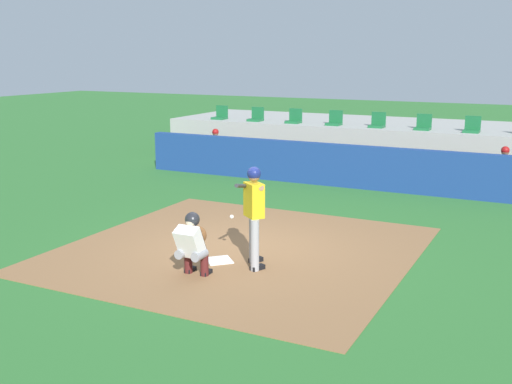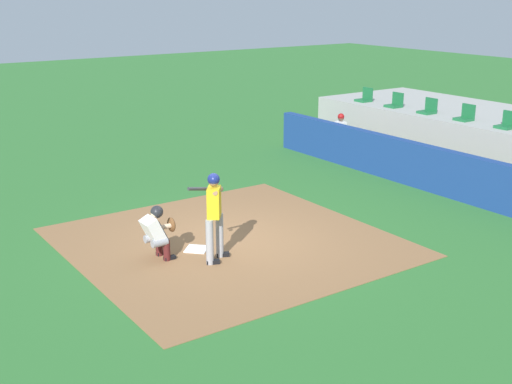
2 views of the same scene
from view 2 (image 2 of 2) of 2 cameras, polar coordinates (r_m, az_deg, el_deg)
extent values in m
plane|color=#2D6B2D|center=(14.30, -2.31, -4.30)|extent=(80.00, 80.00, 0.00)
cube|color=olive|center=(14.30, -2.31, -4.28)|extent=(6.40, 6.40, 0.01)
cube|color=white|center=(13.91, -5.10, -4.88)|extent=(0.62, 0.62, 0.02)
cylinder|color=#99999E|center=(13.37, -3.13, -3.75)|extent=(0.15, 0.15, 0.92)
cylinder|color=#99999E|center=(13.03, -3.98, -4.33)|extent=(0.15, 0.15, 0.92)
cube|color=gold|center=(12.95, -3.61, -0.89)|extent=(0.45, 0.42, 0.60)
sphere|color=#996B4C|center=(12.82, -3.64, 0.94)|extent=(0.21, 0.21, 0.21)
sphere|color=navy|center=(12.81, -3.65, 1.09)|extent=(0.24, 0.24, 0.24)
cylinder|color=#996B4C|center=(13.14, -3.37, 0.34)|extent=(0.14, 0.26, 0.17)
cylinder|color=#996B4C|center=(12.95, -3.26, 0.10)|extent=(0.48, 0.46, 0.18)
cylinder|color=#333338|center=(12.93, -4.38, 0.27)|extent=(0.22, 0.84, 0.24)
cube|color=black|center=(13.53, -2.84, -5.38)|extent=(0.22, 0.29, 0.09)
cube|color=black|center=(13.19, -3.68, -5.99)|extent=(0.22, 0.29, 0.09)
cylinder|color=gray|center=(13.51, -8.87, -3.89)|extent=(0.16, 0.32, 0.16)
cylinder|color=#4C1919|center=(13.65, -8.27, -4.59)|extent=(0.14, 0.14, 0.42)
cube|color=black|center=(13.73, -8.01, -5.20)|extent=(0.11, 0.24, 0.08)
cylinder|color=gray|center=(13.24, -8.24, -4.30)|extent=(0.16, 0.32, 0.16)
cylinder|color=#4C1919|center=(13.38, -7.63, -5.01)|extent=(0.14, 0.14, 0.42)
cube|color=black|center=(13.47, -7.38, -5.62)|extent=(0.11, 0.24, 0.08)
cube|color=white|center=(13.28, -8.79, -3.24)|extent=(0.41, 0.44, 0.57)
cube|color=#2D2D33|center=(13.33, -8.33, -3.14)|extent=(0.38, 0.26, 0.45)
sphere|color=beige|center=(13.20, -8.55, -1.79)|extent=(0.21, 0.21, 0.21)
sphere|color=#232328|center=(13.20, -8.47, -1.69)|extent=(0.25, 0.25, 0.25)
cylinder|color=beige|center=(13.41, -8.01, -3.01)|extent=(0.11, 0.45, 0.10)
ellipsoid|color=brown|center=(13.54, -7.25, -2.78)|extent=(0.28, 0.12, 0.30)
sphere|color=white|center=(13.80, -3.64, -1.78)|extent=(0.07, 0.07, 0.07)
cube|color=navy|center=(18.26, 15.14, 1.81)|extent=(13.00, 0.30, 1.20)
cube|color=olive|center=(19.11, 17.01, 1.15)|extent=(11.80, 0.44, 0.45)
cylinder|color=#939399|center=(22.21, 6.56, 4.63)|extent=(0.15, 0.40, 0.15)
cylinder|color=#939399|center=(22.14, 6.15, 3.90)|extent=(0.13, 0.13, 0.45)
cube|color=maroon|center=(22.15, 6.03, 3.42)|extent=(0.11, 0.24, 0.08)
cylinder|color=#939399|center=(22.02, 7.01, 4.50)|extent=(0.15, 0.40, 0.15)
cylinder|color=#939399|center=(21.95, 6.59, 3.77)|extent=(0.13, 0.13, 0.45)
cube|color=maroon|center=(21.96, 6.48, 3.28)|extent=(0.11, 0.24, 0.08)
cube|color=white|center=(22.21, 7.24, 5.31)|extent=(0.36, 0.22, 0.54)
sphere|color=brown|center=(22.13, 7.27, 6.30)|extent=(0.20, 0.20, 0.20)
sphere|color=maroon|center=(22.13, 7.28, 6.40)|extent=(0.22, 0.22, 0.22)
cylinder|color=brown|center=(22.28, 6.61, 5.09)|extent=(0.09, 0.41, 0.22)
cylinder|color=brown|center=(21.99, 7.30, 4.91)|extent=(0.09, 0.41, 0.22)
cube|color=#196033|center=(23.96, 9.15, 7.73)|extent=(0.46, 0.46, 0.08)
cube|color=#196033|center=(24.06, 9.53, 8.33)|extent=(0.46, 0.06, 0.40)
cube|color=#196033|center=(22.96, 11.65, 7.20)|extent=(0.46, 0.46, 0.08)
cube|color=#196033|center=(23.06, 12.03, 7.83)|extent=(0.46, 0.06, 0.40)
cube|color=#196033|center=(22.00, 14.37, 6.61)|extent=(0.46, 0.46, 0.08)
cube|color=#196033|center=(22.11, 14.76, 7.27)|extent=(0.46, 0.06, 0.40)
cube|color=#196033|center=(21.10, 17.31, 5.96)|extent=(0.46, 0.46, 0.08)
cube|color=#196033|center=(21.21, 17.71, 6.64)|extent=(0.46, 0.06, 0.40)
cube|color=#196033|center=(20.26, 20.50, 5.22)|extent=(0.46, 0.46, 0.08)
cube|color=#196033|center=(20.38, 20.90, 5.93)|extent=(0.46, 0.06, 0.40)
camera|label=1|loc=(6.75, -59.48, -4.37)|focal=43.62mm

